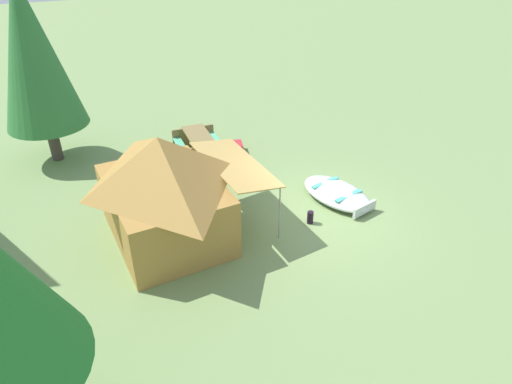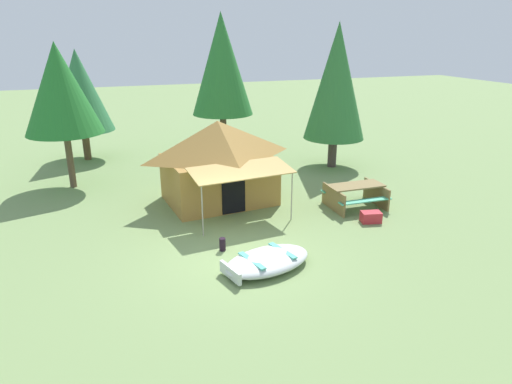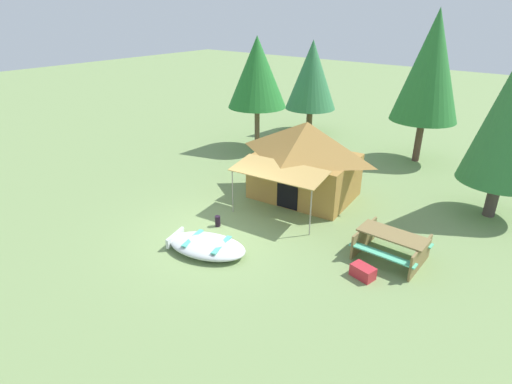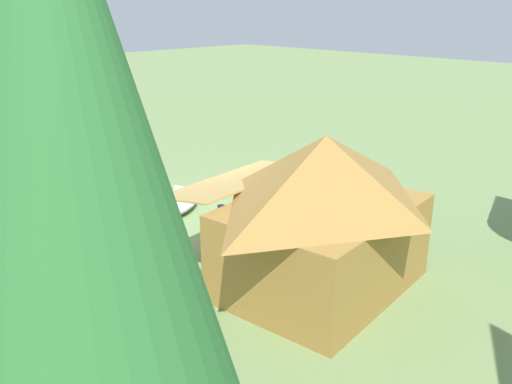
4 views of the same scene
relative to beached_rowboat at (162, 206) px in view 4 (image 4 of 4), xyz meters
The scene contains 7 objects.
ground_plane 1.05m from the beached_rowboat, 118.19° to the left, with size 80.00×80.00×0.00m, color #759055.
beached_rowboat is the anchor object (origin of this frame).
canvas_cabin_tent 4.93m from the beached_rowboat, 88.87° to the left, with size 3.83×4.16×2.69m.
picnic_table 4.97m from the beached_rowboat, 34.86° to the left, with size 1.77×1.46×0.75m.
cooler_box 4.19m from the beached_rowboat, 22.33° to the left, with size 0.58×0.36×0.32m, color red.
fuel_can 1.45m from the beached_rowboat, 121.62° to the left, with size 0.16×0.16×0.34m, color black.
pine_tree_far_center 9.73m from the beached_rowboat, 52.34° to the left, with size 2.46×2.46×5.74m.
Camera 4 is at (7.35, 9.06, 4.68)m, focal length 38.21 mm.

